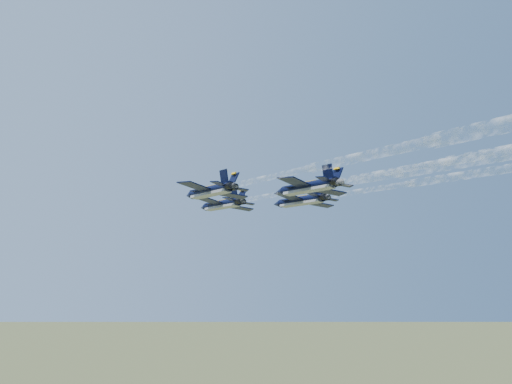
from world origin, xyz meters
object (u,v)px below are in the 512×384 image
jet_lead (221,205)px  jet_left (210,191)px  jet_slot (307,187)px  jet_right (300,201)px

jet_lead → jet_left: bearing=-126.7°
jet_left → jet_slot: size_ratio=1.00×
jet_left → jet_slot: same height
jet_lead → jet_left: (-9.44, -15.89, 0.00)m
jet_right → jet_slot: same height
jet_left → jet_right: size_ratio=1.00×
jet_lead → jet_slot: same height
jet_lead → jet_slot: size_ratio=1.00×
jet_slot → jet_left: bearing=131.3°
jet_left → jet_right: same height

